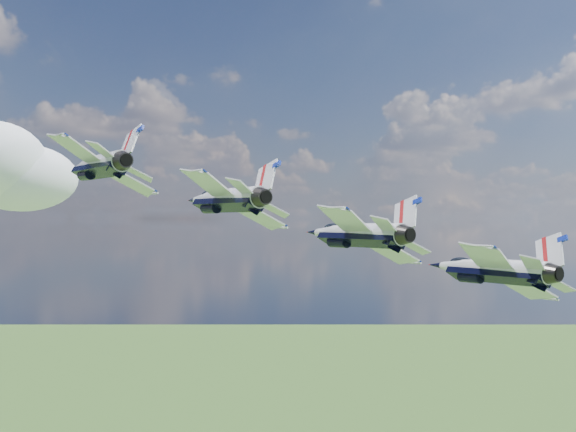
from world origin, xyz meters
TOP-DOWN VIEW (x-y plane):
  - jet_0 at (-10.79, -2.00)m, footprint 11.30×15.12m
  - jet_1 at (-1.79, -9.62)m, footprint 11.30×15.12m
  - jet_2 at (7.22, -17.23)m, footprint 11.30×15.12m
  - jet_3 at (16.22, -24.85)m, footprint 11.30×15.12m

SIDE VIEW (x-z plane):
  - jet_3 at x=16.22m, z-range 138.36..147.14m
  - jet_2 at x=7.22m, z-range 141.48..150.26m
  - jet_1 at x=-1.79m, z-range 144.60..153.37m
  - jet_0 at x=-10.79m, z-range 147.72..156.49m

